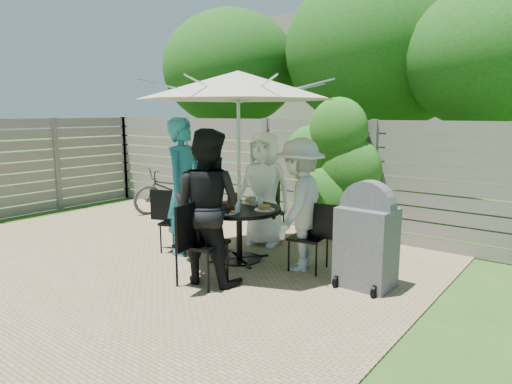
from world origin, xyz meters
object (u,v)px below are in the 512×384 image
Objects in this scene: glass_right at (261,203)px; bbq_grill at (367,240)px; chair_front at (202,260)px; glass_front at (237,207)px; chair_back at (267,225)px; plate_front at (226,211)px; bicycle at (176,190)px; umbrella at (238,85)px; plate_back at (251,201)px; person_right at (300,205)px; chair_left at (178,234)px; patio_table at (239,224)px; chair_right at (309,251)px; person_back at (264,189)px; person_left at (185,187)px; coffee_cup at (253,201)px; plate_left at (215,204)px; plate_right at (264,208)px; person_front at (207,207)px; syrup_jug at (237,201)px; glass_left at (218,202)px.

glass_right is 1.51m from bbq_grill.
chair_front is at bearing -90.36° from glass_right.
chair_back is at bearing 108.15° from glass_front.
chair_front is at bearing 3.15° from chair_back.
plate_front is 0.15× the size of bicycle.
plate_back is (-0.08, 0.35, -1.53)m from umbrella.
chair_front is 1.38m from person_right.
person_right is 0.95m from bbq_grill.
chair_left is at bearing -89.94° from person_right.
patio_table is 9.43× the size of glass_right.
chair_right is at bearing 89.43° from person_right.
chair_right reaches higher than plate_front.
person_left reaches higher than person_back.
bicycle is (-2.86, 1.24, -0.30)m from plate_back.
bicycle is (-2.75, 0.79, -0.39)m from person_back.
coffee_cup is at bearing -76.69° from person_left.
chair_back reaches higher than chair_left.
plate_left is 1.00× the size of plate_right.
patio_table is 1.72m from bbq_grill.
person_left is 7.25× the size of plate_right.
glass_right is (0.07, 0.39, 0.00)m from glass_front.
chair_back is 1.05× the size of chair_right.
person_front reaches higher than coffee_cup.
bbq_grill reaches higher than chair_back.
person_back is at bearing 126.74° from plate_right.
plate_right is 0.15× the size of bicycle.
person_front is (0.38, -1.62, 0.05)m from person_back.
glass_front is at bearing 8.05° from chair_back.
plate_front is 1.63× the size of syrup_jug.
glass_front is at bearing -121.21° from plate_right.
plate_front is 2.17× the size of coffee_cup.
coffee_cup reaches higher than patio_table.
person_back is 1.19m from plate_front.
person_right reaches higher than chair_front.
patio_table is at bearing 103.29° from plate_front.
person_front reaches higher than chair_right.
person_left reaches higher than chair_back.
chair_front is 4.06m from bicycle.
umbrella is at bearing -6.89° from chair_left.
syrup_jug is at bearing 111.62° from plate_front.
plate_front is 1.86× the size of glass_left.
chair_back is at bearing -90.03° from person_front.
umbrella is at bearing -144.71° from glass_right.
person_left reaches higher than plate_front.
person_left is 1.55× the size of bbq_grill.
person_right is 1.36× the size of bbq_grill.
coffee_cup is at bearing 178.96° from bbq_grill.
umbrella reaches higher than plate_back.
glass_right is at bearing 23.04° from syrup_jug.
bbq_grill is at bearing -65.30° from chair_front.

